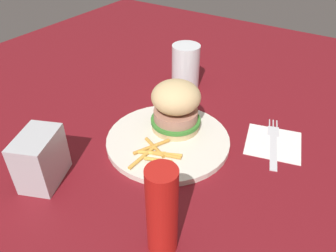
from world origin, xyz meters
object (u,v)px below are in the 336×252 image
object	(u,v)px
plate	(168,140)
ketchup_bottle	(162,211)
napkin	(273,143)
drink_glass	(186,68)
sandwich	(176,106)
napkin_dispenser	(41,159)
fork	(274,141)
fries_pile	(155,153)

from	to	relation	value
plate	ketchup_bottle	distance (m)	0.25
napkin	drink_glass	distance (m)	0.30
sandwich	napkin_dispenser	world-z (taller)	sandwich
sandwich	napkin	world-z (taller)	sandwich
sandwich	fork	world-z (taller)	sandwich
fries_pile	napkin_dispenser	size ratio (longest dim) A/B	1.15
fries_pile	ketchup_bottle	world-z (taller)	ketchup_bottle
plate	fries_pile	bearing A→B (deg)	-172.36
sandwich	napkin_dispenser	bearing A→B (deg)	154.09
napkin	fork	bearing A→B (deg)	18.55
plate	drink_glass	distance (m)	0.25
sandwich	napkin	bearing A→B (deg)	-68.10
drink_glass	napkin_dispenser	world-z (taller)	drink_glass
ketchup_bottle	plate	bearing A→B (deg)	31.18
fries_pile	fork	bearing A→B (deg)	-45.11
plate	fries_pile	xyz separation A→B (m)	(-0.06, -0.01, 0.01)
fries_pile	drink_glass	distance (m)	0.30
sandwich	fork	distance (m)	0.22
napkin_dispenser	fork	bearing A→B (deg)	113.68
napkin	fries_pile	bearing A→B (deg)	134.56
napkin	napkin_dispenser	distance (m)	0.45
napkin	plate	bearing A→B (deg)	122.35
fork	napkin_dispenser	size ratio (longest dim) A/B	1.76
fork	plate	bearing A→B (deg)	122.75
plate	napkin	world-z (taller)	plate
napkin	drink_glass	bearing A→B (deg)	68.49
napkin_dispenser	plate	bearing A→B (deg)	125.85
plate	sandwich	bearing A→B (deg)	9.61
ketchup_bottle	fork	bearing A→B (deg)	-10.22
fork	napkin_dispenser	bearing A→B (deg)	136.40
plate	sandwich	size ratio (longest dim) A/B	2.35
napkin	fork	xyz separation A→B (m)	(0.00, 0.00, 0.00)
fork	napkin_dispenser	world-z (taller)	napkin_dispenser
drink_glass	napkin	bearing A→B (deg)	-111.51
drink_glass	napkin_dispenser	distance (m)	0.44
drink_glass	napkin_dispenser	size ratio (longest dim) A/B	1.19
fork	napkin	bearing A→B (deg)	-161.45
sandwich	drink_glass	size ratio (longest dim) A/B	0.94
drink_glass	ketchup_bottle	distance (m)	0.49
sandwich	napkin_dispenser	size ratio (longest dim) A/B	1.12
ketchup_bottle	drink_glass	bearing A→B (deg)	26.76
ketchup_bottle	napkin_dispenser	bearing A→B (deg)	90.43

